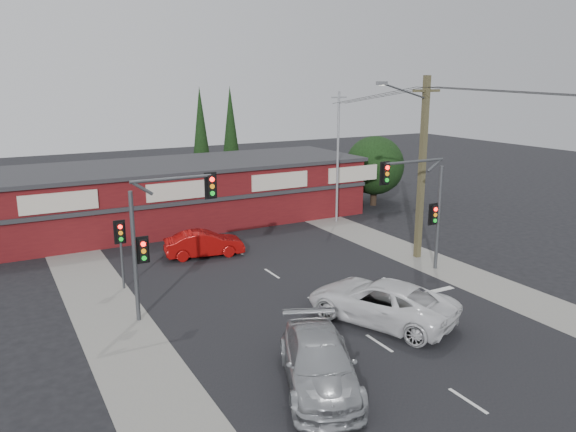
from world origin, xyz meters
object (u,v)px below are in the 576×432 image
white_suv (381,301)px  red_sedan (204,244)px  silver_suv (319,363)px  utility_pole (421,163)px  shop_building (176,193)px

white_suv → red_sedan: 12.29m
white_suv → silver_suv: size_ratio=1.11×
white_suv → utility_pole: utility_pole is taller
shop_building → utility_pole: (9.36, -14.00, 3.26)m
red_sedan → shop_building: bearing=2.5°
white_suv → shop_building: size_ratio=0.23×
silver_suv → shop_building: bearing=106.7°
silver_suv → utility_pole: utility_pole is taller
silver_suv → shop_building: 23.18m
white_suv → utility_pole: bearing=-164.4°
white_suv → silver_suv: (-4.92, -3.12, -0.05)m
silver_suv → red_sedan: 15.04m
white_suv → red_sedan: size_ratio=1.41×
silver_suv → utility_pole: (11.98, 8.99, 4.58)m
white_suv → shop_building: bearing=-107.5°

